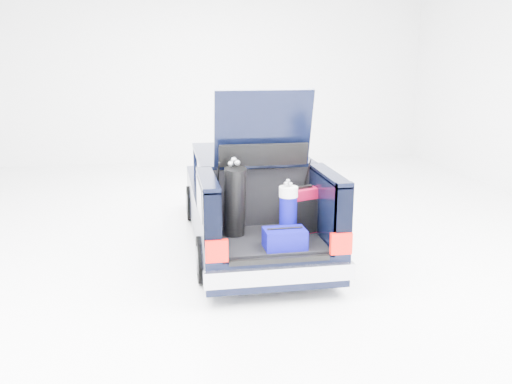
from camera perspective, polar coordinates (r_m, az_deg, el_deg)
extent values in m
plane|color=white|center=(8.56, -0.57, -5.47)|extent=(14.00, 14.00, 0.00)
cube|color=black|center=(9.03, -1.24, -1.11)|extent=(1.75, 3.00, 0.70)
cube|color=black|center=(10.56, -2.51, 0.60)|extent=(1.70, 0.30, 0.50)
cube|color=#ABABB2|center=(10.71, -2.60, 0.41)|extent=(1.72, 0.10, 0.22)
cube|color=black|center=(8.40, -0.75, 2.08)|extent=(1.55, 1.95, 0.54)
cube|color=black|center=(8.34, -0.76, 4.03)|extent=(1.62, 2.05, 0.06)
cube|color=black|center=(7.06, 1.39, -6.85)|extent=(1.75, 1.30, 0.40)
cube|color=black|center=(7.00, 1.37, -5.07)|extent=(1.32, 1.18, 0.05)
cube|color=black|center=(6.76, -5.05, -2.27)|extent=(0.20, 1.30, 0.85)
cube|color=black|center=(7.04, 7.62, -1.65)|extent=(0.20, 1.30, 0.85)
cube|color=black|center=(6.65, -5.13, 1.32)|extent=(0.20, 1.30, 0.06)
cube|color=black|center=(6.94, 7.73, 1.80)|extent=(0.20, 1.30, 0.06)
cube|color=black|center=(7.45, 0.50, -0.69)|extent=(1.36, 0.08, 0.84)
cube|color=#ABABB2|center=(6.43, 2.57, -8.74)|extent=(1.80, 0.12, 0.20)
cube|color=#BA0E08|center=(6.22, -4.16, -6.21)|extent=(0.26, 0.07, 0.26)
cube|color=#BA0E08|center=(6.52, 8.95, -5.38)|extent=(0.26, 0.07, 0.26)
cube|color=black|center=(6.40, 2.52, -7.18)|extent=(1.20, 0.06, 0.06)
cube|color=black|center=(7.09, 0.76, 6.71)|extent=(1.28, 0.33, 1.03)
cube|color=black|center=(7.11, 0.70, 7.87)|extent=(0.95, 0.17, 0.54)
cylinder|color=black|center=(9.77, -6.70, -1.16)|extent=(0.20, 0.62, 0.62)
cylinder|color=slate|center=(9.77, -6.70, -1.16)|extent=(0.23, 0.36, 0.36)
cylinder|color=black|center=(9.98, 2.74, -0.75)|extent=(0.20, 0.62, 0.62)
cylinder|color=slate|center=(9.98, 2.74, -0.75)|extent=(0.23, 0.36, 0.36)
cylinder|color=black|center=(7.11, -5.40, -7.09)|extent=(0.20, 0.62, 0.62)
cylinder|color=slate|center=(7.11, -5.40, -7.09)|extent=(0.23, 0.36, 0.36)
cylinder|color=black|center=(7.40, 7.44, -6.28)|extent=(0.20, 0.62, 0.62)
cylinder|color=slate|center=(7.40, 7.44, -6.28)|extent=(0.23, 0.36, 0.36)
cube|color=maroon|center=(7.18, 5.02, -1.92)|extent=(0.44, 0.36, 0.60)
cube|color=black|center=(7.10, 5.08, 0.52)|extent=(0.24, 0.13, 0.03)
cube|color=black|center=(7.09, 5.24, -2.63)|extent=(0.37, 0.16, 0.46)
cylinder|color=black|center=(6.96, -2.25, -1.06)|extent=(0.33, 0.42, 0.94)
cube|color=white|center=(7.06, -2.38, -0.55)|extent=(0.11, 0.04, 0.33)
sphere|color=#99999E|center=(6.86, -2.68, 2.99)|extent=(0.08, 0.08, 0.08)
sphere|color=#99999E|center=(6.81, -1.99, 3.11)|extent=(0.08, 0.08, 0.08)
cylinder|color=black|center=(6.91, 3.36, -4.73)|extent=(0.31, 0.31, 0.09)
cylinder|color=#060468|center=(6.82, 3.40, -2.41)|extent=(0.29, 0.29, 0.50)
cylinder|color=white|center=(6.74, 3.44, 0.03)|extent=(0.31, 0.31, 0.13)
sphere|color=#99999E|center=(6.75, 3.64, 0.82)|extent=(0.06, 0.06, 0.06)
sphere|color=#99999E|center=(6.75, 3.38, 1.15)|extent=(0.06, 0.06, 0.06)
cube|color=#060468|center=(6.61, 3.04, -4.92)|extent=(0.51, 0.34, 0.24)
cylinder|color=black|center=(6.57, 3.06, -3.84)|extent=(0.44, 0.04, 0.03)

